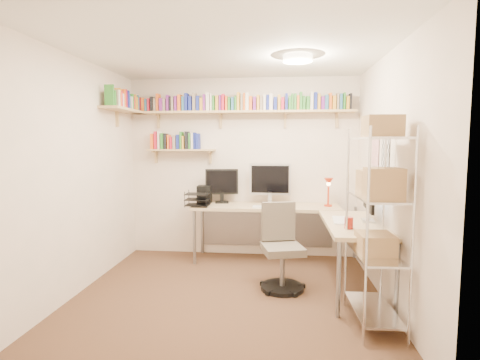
% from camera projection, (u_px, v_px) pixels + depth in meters
% --- Properties ---
extents(ground, '(3.20, 3.20, 0.00)m').
position_uv_depth(ground, '(228.00, 295.00, 3.95)').
color(ground, '#4B3420').
rests_on(ground, ground).
extents(room_shell, '(3.24, 3.04, 2.52)m').
position_uv_depth(room_shell, '(228.00, 148.00, 3.80)').
color(room_shell, '#F4DCC6').
rests_on(room_shell, ground).
extents(wall_shelves, '(3.12, 1.09, 0.80)m').
position_uv_depth(wall_shelves, '(211.00, 112.00, 5.08)').
color(wall_shelves, tan).
rests_on(wall_shelves, ground).
extents(corner_desk, '(2.34, 1.98, 1.32)m').
position_uv_depth(corner_desk, '(276.00, 209.00, 4.77)').
color(corner_desk, tan).
rests_on(corner_desk, ground).
extents(office_chair, '(0.51, 0.52, 0.94)m').
position_uv_depth(office_chair, '(281.00, 253.00, 4.11)').
color(office_chair, black).
rests_on(office_chair, ground).
extents(wire_rack, '(0.39, 0.76, 1.83)m').
position_uv_depth(wire_rack, '(378.00, 198.00, 3.18)').
color(wire_rack, silver).
rests_on(wire_rack, ground).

